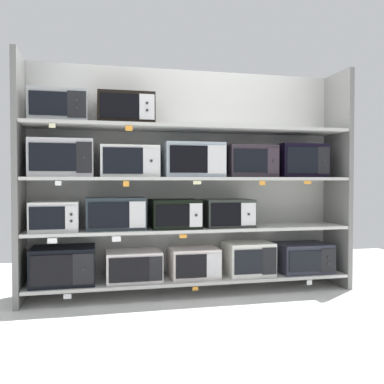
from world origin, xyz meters
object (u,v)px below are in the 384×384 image
object	(u,v)px
microwave_5	(55,216)
microwave_11	(193,160)
microwave_2	(194,263)
microwave_10	(129,162)
microwave_4	(302,257)
microwave_15	(125,110)
microwave_14	(59,107)
microwave_1	(134,266)
microwave_7	(175,214)
microwave_9	(62,158)
microwave_6	(116,213)
microwave_8	(227,213)
microwave_13	(300,161)
microwave_0	(63,265)
microwave_12	(250,161)
microwave_3	(248,258)

from	to	relation	value
microwave_5	microwave_11	bearing A→B (deg)	0.00
microwave_2	microwave_10	world-z (taller)	microwave_10
microwave_4	microwave_15	bearing A→B (deg)	-179.99
microwave_14	microwave_15	world-z (taller)	microwave_14
microwave_1	microwave_7	size ratio (longest dim) A/B	1.12
microwave_4	microwave_10	xyz separation A→B (m)	(-1.77, -0.00, 0.97)
microwave_9	microwave_15	bearing A→B (deg)	-0.02
microwave_11	microwave_14	size ratio (longest dim) A/B	1.12
microwave_6	microwave_11	distance (m)	0.89
microwave_8	microwave_9	xyz separation A→B (m)	(-1.56, 0.00, 0.52)
microwave_4	microwave_13	size ratio (longest dim) A/B	1.10
microwave_6	microwave_13	world-z (taller)	microwave_13
microwave_6	microwave_14	size ratio (longest dim) A/B	1.06
microwave_13	microwave_15	world-z (taller)	microwave_15
microwave_0	microwave_7	world-z (taller)	microwave_7
microwave_12	microwave_15	size ratio (longest dim) A/B	0.95
microwave_2	microwave_3	size ratio (longest dim) A/B	1.02
microwave_2	microwave_12	distance (m)	1.14
microwave_11	microwave_12	world-z (taller)	microwave_11
microwave_1	microwave_8	size ratio (longest dim) A/B	1.09
microwave_0	microwave_10	xyz separation A→B (m)	(0.60, -0.00, 0.95)
microwave_3	microwave_6	size ratio (longest dim) A/B	0.85
microwave_4	microwave_14	world-z (taller)	microwave_14
microwave_13	microwave_14	xyz separation A→B (m)	(-2.37, 0.00, 0.46)
microwave_1	microwave_12	distance (m)	1.52
microwave_0	microwave_4	bearing A→B (deg)	0.01
microwave_0	microwave_9	distance (m)	0.97
microwave_2	microwave_12	world-z (taller)	microwave_12
microwave_0	microwave_1	size ratio (longest dim) A/B	1.10
microwave_8	microwave_11	distance (m)	0.62
microwave_3	microwave_15	world-z (taller)	microwave_15
microwave_9	microwave_12	distance (m)	1.80
microwave_7	microwave_14	size ratio (longest dim) A/B	0.91
microwave_14	microwave_8	bearing A→B (deg)	-0.01
microwave_6	microwave_11	world-z (taller)	microwave_11
microwave_4	microwave_11	distance (m)	1.53
microwave_6	microwave_9	size ratio (longest dim) A/B	0.97
microwave_9	microwave_11	world-z (taller)	microwave_9
microwave_2	microwave_15	distance (m)	1.60
microwave_4	microwave_9	bearing A→B (deg)	-180.00
microwave_3	microwave_2	bearing A→B (deg)	-179.98
microwave_7	microwave_1	bearing A→B (deg)	-179.94
microwave_3	microwave_4	distance (m)	0.59
microwave_12	microwave_1	bearing A→B (deg)	-179.98
microwave_1	microwave_15	distance (m)	1.46
microwave_0	microwave_9	xyz separation A→B (m)	(-0.00, 0.00, 0.97)
microwave_3	microwave_13	bearing A→B (deg)	-0.02
microwave_2	microwave_15	size ratio (longest dim) A/B	0.91
microwave_11	microwave_14	bearing A→B (deg)	179.99
microwave_6	microwave_13	size ratio (longest dim) A/B	1.10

